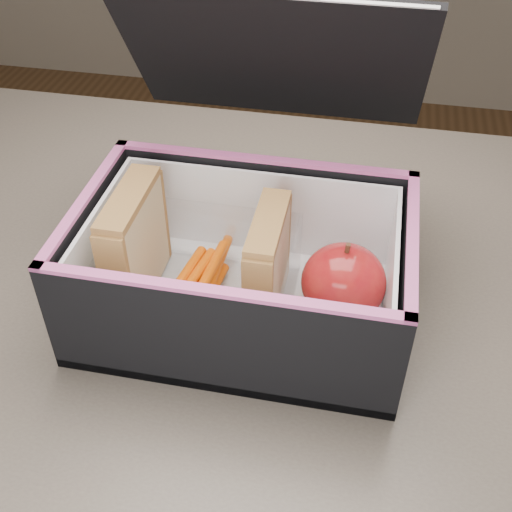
{
  "coord_description": "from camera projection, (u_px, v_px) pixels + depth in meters",
  "views": [
    {
      "loc": [
        0.06,
        -0.43,
        1.2
      ],
      "look_at": [
        -0.02,
        0.01,
        0.81
      ],
      "focal_mm": 45.0,
      "sensor_mm": 36.0,
      "label": 1
    }
  ],
  "objects": [
    {
      "name": "kitchen_table",
      "position": [
        277.0,
        376.0,
        0.68
      ],
      "size": [
        1.2,
        0.8,
        0.75
      ],
      "color": "#665B4F",
      "rests_on": "ground"
    },
    {
      "name": "lunch_bag",
      "position": [
        244.0,
        258.0,
        0.58
      ],
      "size": [
        0.3,
        0.31,
        0.27
      ],
      "color": "black",
      "rests_on": "kitchen_table"
    },
    {
      "name": "plastic_tub",
      "position": [
        202.0,
        271.0,
        0.59
      ],
      "size": [
        0.17,
        0.12,
        0.07
      ],
      "primitive_type": null,
      "color": "white",
      "rests_on": "lunch_bag"
    },
    {
      "name": "sandwich_left",
      "position": [
        135.0,
        244.0,
        0.59
      ],
      "size": [
        0.03,
        0.1,
        0.11
      ],
      "color": "#D5BD85",
      "rests_on": "plastic_tub"
    },
    {
      "name": "sandwich_right",
      "position": [
        268.0,
        265.0,
        0.57
      ],
      "size": [
        0.03,
        0.09,
        0.1
      ],
      "color": "#D5BD85",
      "rests_on": "plastic_tub"
    },
    {
      "name": "carrot_sticks",
      "position": [
        204.0,
        284.0,
        0.6
      ],
      "size": [
        0.04,
        0.14,
        0.03
      ],
      "color": "#D6540A",
      "rests_on": "plastic_tub"
    },
    {
      "name": "paper_napkin",
      "position": [
        337.0,
        314.0,
        0.6
      ],
      "size": [
        0.08,
        0.08,
        0.01
      ],
      "primitive_type": "cube",
      "rotation": [
        0.0,
        0.0,
        -0.06
      ],
      "color": "white",
      "rests_on": "lunch_bag"
    },
    {
      "name": "red_apple",
      "position": [
        343.0,
        282.0,
        0.57
      ],
      "size": [
        0.1,
        0.1,
        0.08
      ],
      "rotation": [
        0.0,
        0.0,
        0.3
      ],
      "color": "maroon",
      "rests_on": "paper_napkin"
    }
  ]
}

